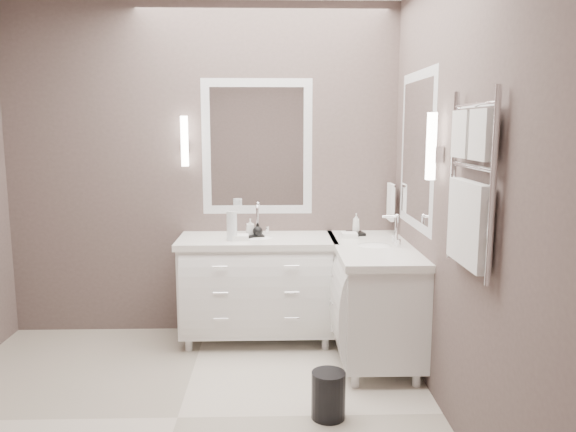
{
  "coord_description": "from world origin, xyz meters",
  "views": [
    {
      "loc": [
        0.57,
        -3.13,
        1.72
      ],
      "look_at": [
        0.68,
        0.7,
        1.1
      ],
      "focal_mm": 35.0,
      "sensor_mm": 36.0,
      "label": 1
    }
  ],
  "objects_px": {
    "waste_bin": "(328,395)",
    "vanity_right": "(373,293)",
    "towel_ladder": "(470,193)",
    "vanity_back": "(257,282)"
  },
  "relations": [
    {
      "from": "waste_bin",
      "to": "vanity_right",
      "type": "bearing_deg",
      "value": 65.23
    },
    {
      "from": "towel_ladder",
      "to": "vanity_back",
      "type": "bearing_deg",
      "value": 124.1
    },
    {
      "from": "vanity_back",
      "to": "vanity_right",
      "type": "xyz_separation_m",
      "value": [
        0.88,
        -0.33,
        0.0
      ]
    },
    {
      "from": "vanity_right",
      "to": "towel_ladder",
      "type": "xyz_separation_m",
      "value": [
        0.23,
        -1.3,
        0.91
      ]
    },
    {
      "from": "vanity_back",
      "to": "waste_bin",
      "type": "distance_m",
      "value": 1.37
    },
    {
      "from": "waste_bin",
      "to": "vanity_back",
      "type": "bearing_deg",
      "value": 109.85
    },
    {
      "from": "vanity_right",
      "to": "waste_bin",
      "type": "distance_m",
      "value": 1.07
    },
    {
      "from": "vanity_right",
      "to": "towel_ladder",
      "type": "height_order",
      "value": "towel_ladder"
    },
    {
      "from": "towel_ladder",
      "to": "waste_bin",
      "type": "distance_m",
      "value": 1.46
    },
    {
      "from": "vanity_back",
      "to": "waste_bin",
      "type": "xyz_separation_m",
      "value": [
        0.45,
        -1.25,
        -0.34
      ]
    }
  ]
}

